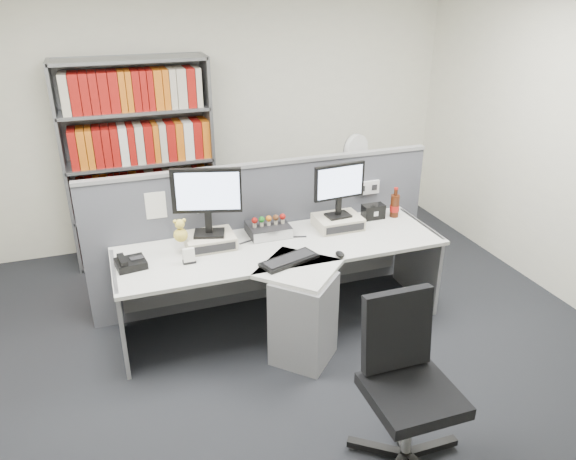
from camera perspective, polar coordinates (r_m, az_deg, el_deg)
name	(u,v)px	position (r m, az deg, el deg)	size (l,w,h in m)	color
ground	(318,381)	(4.11, 3.12, -15.40)	(5.50, 5.50, 0.00)	#25262B
room_shell	(325,138)	(3.27, 3.83, 9.48)	(5.04, 5.54, 2.72)	white
partition	(266,231)	(4.77, -2.34, -0.14)	(3.00, 0.08, 1.27)	#52545D
desk	(290,287)	(4.30, 0.24, -5.92)	(2.60, 1.20, 0.72)	silver
monitor_riser_left	(210,240)	(4.36, -8.11, -1.08)	(0.38, 0.31, 0.10)	beige
monitor_riser_right	(338,222)	(4.67, 5.21, 0.85)	(0.38, 0.31, 0.10)	beige
monitor_left	(207,196)	(4.21, -8.41, 3.51)	(0.52, 0.23, 0.54)	black
monitor_right	(339,186)	(4.55, 5.35, 4.60)	(0.45, 0.16, 0.46)	black
desktop_pc	(268,229)	(4.52, -2.06, 0.07)	(0.33, 0.30, 0.09)	black
figurines	(269,219)	(4.47, -2.01, 1.10)	(0.29, 0.05, 0.09)	beige
keyboard	(289,260)	(4.09, 0.12, -3.13)	(0.48, 0.30, 0.03)	black
mouse	(340,254)	(4.19, 5.41, -2.51)	(0.06, 0.10, 0.04)	black
desk_phone	(130,263)	(4.17, -16.06, -3.32)	(0.23, 0.22, 0.09)	black
desk_calendar	(189,257)	(4.13, -10.25, -2.73)	(0.10, 0.07, 0.12)	black
plush_toy	(180,232)	(4.23, -11.10, -0.20)	(0.11, 0.11, 0.19)	#DDC549
speaker	(373,212)	(4.88, 8.83, 1.90)	(0.19, 0.11, 0.13)	black
cola_bottle	(395,206)	(4.93, 11.00, 2.48)	(0.08, 0.08, 0.27)	#3F190A
shelving_unit	(141,166)	(5.60, -15.02, 6.45)	(1.41, 0.40, 2.00)	gray
filing_cabinet	(352,214)	(5.93, 6.66, 1.67)	(0.45, 0.61, 0.70)	gray
desk_fan	(355,153)	(5.70, 6.99, 7.93)	(0.30, 0.19, 0.52)	white
office_chair	(406,379)	(3.33, 12.11, -14.88)	(0.65, 0.68, 1.03)	silver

